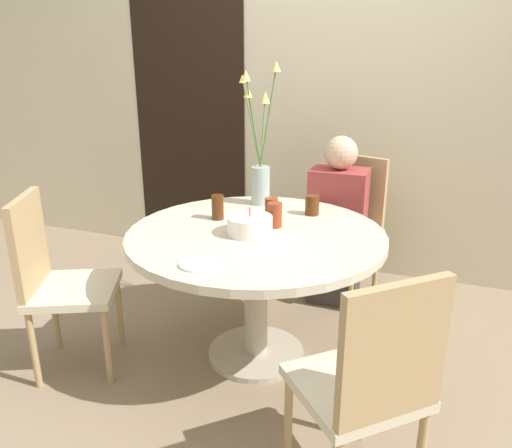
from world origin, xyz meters
The scene contains 15 objects.
ground_plane centered at (0.00, 0.00, 0.00)m, with size 16.00×16.00×0.00m, color #89755B.
wall_back centered at (0.00, 1.33, 1.30)m, with size 8.00×0.05×2.60m.
doorway_panel centered at (-1.01, 1.30, 1.02)m, with size 0.90×0.01×2.05m.
dining_table centered at (0.00, 0.00, 0.58)m, with size 1.26×1.26×0.70m.
chair_far_back centered at (0.31, 0.93, 0.51)m, with size 0.50×0.50×0.91m.
chair_right_flank centered at (-0.89, -0.41, 0.51)m, with size 0.53×0.53×0.91m.
chair_near_front centered at (0.66, -0.72, 0.51)m, with size 0.57×0.57×0.91m.
birthday_cake centered at (-0.02, -0.04, 0.74)m, with size 0.22×0.22×0.13m.
flower_vase centered at (-0.14, 0.46, 0.94)m, with size 0.27×0.26×0.79m.
side_plate centered at (-0.09, -0.46, 0.71)m, with size 0.17×0.17×0.01m.
drink_glass_0 centered at (0.19, 0.36, 0.75)m, with size 0.08×0.08×0.11m.
drink_glass_1 centered at (0.01, 0.22, 0.76)m, with size 0.07×0.07×0.11m.
drink_glass_2 centered at (0.06, 0.10, 0.76)m, with size 0.07×0.07×0.12m.
drink_glass_3 centered at (-0.26, 0.12, 0.77)m, with size 0.06×0.06×0.13m.
person_boy centered at (0.26, 0.78, 0.50)m, with size 0.34×0.24×1.07m.
Camera 1 is at (0.78, -2.15, 1.53)m, focal length 35.00 mm.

